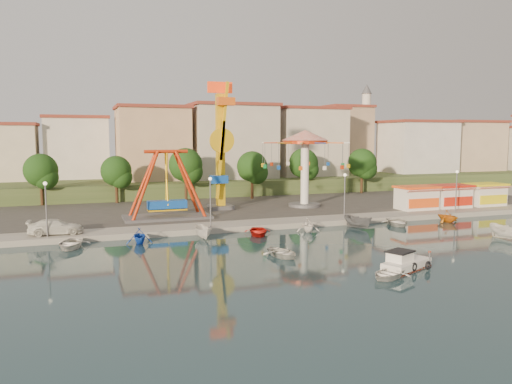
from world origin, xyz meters
name	(u,v)px	position (x,y,z in m)	size (l,w,h in m)	color
ground	(337,253)	(0.00, 0.00, 0.00)	(200.00, 200.00, 0.00)	#132F35
quay_deck	(189,185)	(0.00, 62.00, 0.30)	(200.00, 100.00, 0.60)	#9E998E
asphalt_pad	(236,203)	(0.00, 30.00, 0.60)	(90.00, 28.00, 0.01)	#4C4944
hill_terrace	(185,177)	(0.00, 67.00, 1.50)	(200.00, 60.00, 3.00)	#384C26
pirate_ship_ride	(167,186)	(-11.41, 20.12, 4.39)	(10.00, 5.00, 8.00)	#59595E
kamikaze_tower	(221,148)	(-3.44, 25.08, 8.61)	(3.20, 3.10, 16.50)	#59595E
wave_swinger	(305,151)	(7.96, 23.86, 8.20)	(11.60, 11.60, 10.40)	#59595E
booth_left	(417,197)	(20.68, 16.49, 2.16)	(5.40, 3.78, 3.08)	white
booth_mid	(450,196)	(26.15, 16.49, 2.16)	(5.40, 3.78, 3.08)	white
booth_right	(485,194)	(32.07, 16.49, 2.16)	(5.40, 3.78, 3.08)	white
lamp_post_0	(46,211)	(-24.00, 13.00, 3.10)	(0.14, 0.14, 5.00)	#59595E
lamp_post_1	(210,203)	(-8.00, 13.00, 3.10)	(0.14, 0.14, 5.00)	#59595E
lamp_post_2	(345,197)	(8.00, 13.00, 3.10)	(0.14, 0.14, 5.00)	#59595E
lamp_post_3	(456,192)	(24.00, 13.00, 3.10)	(0.14, 0.14, 5.00)	#59595E
tree_0	(41,170)	(-26.00, 36.98, 5.47)	(4.60, 4.60, 7.19)	#382314
tree_1	(116,171)	(-16.00, 36.24, 5.20)	(4.35, 4.35, 6.80)	#382314
tree_2	(186,165)	(-6.00, 35.81, 5.92)	(5.02, 5.02, 7.85)	#382314
tree_3	(252,167)	(4.00, 34.36, 5.55)	(4.68, 4.68, 7.32)	#382314
tree_4	(303,163)	(14.00, 37.35, 5.75)	(4.86, 4.86, 7.60)	#382314
tree_5	(362,163)	(24.00, 35.54, 5.71)	(4.83, 4.83, 7.54)	#382314
building_1	(77,153)	(-21.33, 51.38, 7.32)	(12.33, 9.01, 8.63)	silver
building_2	(155,145)	(-8.19, 51.96, 8.62)	(11.95, 9.28, 11.23)	tan
building_3	(235,151)	(5.60, 48.80, 7.60)	(12.59, 10.50, 9.20)	beige
building_4	(295,150)	(19.07, 52.20, 7.62)	(10.75, 9.23, 9.24)	beige
building_5	(360,144)	(32.37, 50.33, 8.61)	(12.77, 10.96, 11.21)	tan
building_6	(414,141)	(44.15, 48.77, 9.18)	(8.23, 8.98, 12.36)	silver
building_7	(444,149)	(56.03, 53.70, 7.38)	(11.59, 10.93, 8.76)	beige
minaret	(366,125)	(36.00, 54.00, 12.55)	(2.80, 2.80, 18.00)	silver
cabin_motorboat	(405,264)	(2.32, -6.45, 0.43)	(4.87, 3.47, 1.61)	white
rowboat_a	(283,253)	(-4.97, 0.30, 0.37)	(2.52, 3.53, 0.73)	silver
rowboat_b	(388,274)	(-0.33, -8.08, 0.35)	(2.43, 3.41, 0.71)	silver
skiff	(508,232)	(18.69, -0.38, 0.77)	(1.50, 3.99, 1.54)	white
van	(56,227)	(-23.30, 14.00, 1.35)	(2.09, 5.14, 1.49)	silver
moored_boat_0	(70,244)	(-21.91, 9.80, 0.43)	(2.96, 4.15, 0.86)	silver
moored_boat_1	(139,236)	(-15.77, 9.80, 0.75)	(2.45, 2.83, 1.49)	blue
moored_boat_2	(203,232)	(-9.57, 9.80, 0.68)	(1.32, 3.52, 1.36)	silver
moored_boat_3	(258,231)	(-3.82, 9.80, 0.40)	(2.74, 3.84, 0.79)	red
moored_boat_4	(308,225)	(1.83, 9.80, 0.75)	(2.44, 2.83, 1.49)	white
moored_boat_5	(358,222)	(7.93, 9.80, 0.74)	(1.44, 3.82, 1.48)	#58595D
moored_boat_6	(397,222)	(13.04, 9.80, 0.42)	(2.91, 4.07, 0.84)	silver
moored_boat_7	(448,216)	(20.06, 9.80, 0.76)	(2.49, 2.89, 1.52)	orange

